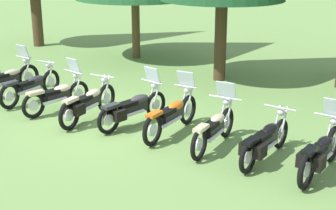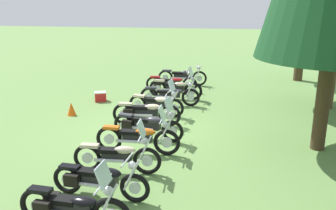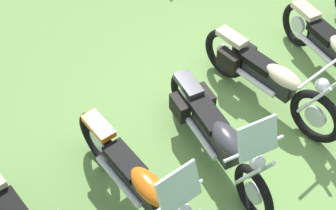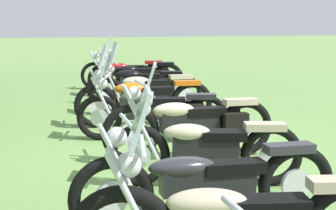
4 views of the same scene
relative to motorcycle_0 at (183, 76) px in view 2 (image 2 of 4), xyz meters
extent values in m
plane|color=#6B934C|center=(6.58, -0.33, -0.47)|extent=(80.00, 80.00, 0.00)
torus|color=black|center=(-0.03, 0.81, -0.11)|extent=(0.12, 0.73, 0.72)
cylinder|color=silver|center=(-0.03, 0.81, -0.11)|extent=(0.06, 0.28, 0.28)
torus|color=black|center=(0.02, -0.85, -0.11)|extent=(0.12, 0.73, 0.72)
cylinder|color=silver|center=(0.02, -0.85, -0.11)|extent=(0.06, 0.28, 0.28)
cube|color=black|center=(0.00, -0.02, 0.01)|extent=(0.25, 0.83, 0.25)
ellipsoid|color=#2D2D33|center=(-0.01, 0.21, 0.16)|extent=(0.30, 0.59, 0.20)
cube|color=black|center=(0.00, -0.25, 0.13)|extent=(0.28, 0.55, 0.10)
cube|color=#2D2D33|center=(0.02, -0.77, 0.24)|extent=(0.22, 0.45, 0.08)
cylinder|color=silver|center=(-0.11, 0.75, 0.19)|extent=(0.05, 0.34, 0.65)
cylinder|color=silver|center=(0.06, 0.75, 0.19)|extent=(0.05, 0.34, 0.65)
cylinder|color=silver|center=(-0.02, 0.67, 0.53)|extent=(0.70, 0.06, 0.04)
sphere|color=silver|center=(-0.03, 0.76, 0.41)|extent=(0.17, 0.17, 0.17)
cylinder|color=silver|center=(0.15, -0.20, -0.09)|extent=(0.10, 0.82, 0.08)
torus|color=black|center=(1.25, 0.47, -0.13)|extent=(0.15, 0.69, 0.68)
cylinder|color=silver|center=(1.25, 0.47, -0.13)|extent=(0.07, 0.27, 0.27)
torus|color=black|center=(1.38, -1.18, -0.13)|extent=(0.15, 0.69, 0.68)
cylinder|color=silver|center=(1.38, -1.18, -0.13)|extent=(0.07, 0.27, 0.27)
cube|color=black|center=(1.32, -0.35, -0.04)|extent=(0.25, 0.83, 0.20)
ellipsoid|color=#B21919|center=(1.30, -0.13, 0.09)|extent=(0.28, 0.60, 0.16)
cube|color=black|center=(1.34, -0.58, 0.06)|extent=(0.26, 0.56, 0.10)
cube|color=#B21919|center=(1.38, -1.10, 0.20)|extent=(0.21, 0.45, 0.08)
cylinder|color=silver|center=(1.19, 0.40, 0.17)|extent=(0.07, 0.34, 0.65)
cylinder|color=silver|center=(1.33, 0.41, 0.17)|extent=(0.07, 0.34, 0.65)
cylinder|color=silver|center=(1.26, 0.33, 0.51)|extent=(0.64, 0.09, 0.04)
sphere|color=silver|center=(1.26, 0.42, 0.39)|extent=(0.18, 0.18, 0.17)
cylinder|color=silver|center=(1.45, -0.53, -0.11)|extent=(0.14, 0.82, 0.08)
cube|color=black|center=(1.22, -0.99, -0.03)|extent=(0.16, 0.33, 0.26)
cube|color=black|center=(1.52, -0.97, -0.03)|extent=(0.16, 0.33, 0.26)
torus|color=black|center=(2.57, 0.75, -0.09)|extent=(0.20, 0.77, 0.76)
cylinder|color=silver|center=(2.57, 0.75, -0.09)|extent=(0.08, 0.30, 0.29)
torus|color=black|center=(2.39, -0.79, -0.09)|extent=(0.20, 0.77, 0.76)
cylinder|color=silver|center=(2.39, -0.79, -0.09)|extent=(0.08, 0.30, 0.29)
cube|color=black|center=(2.48, -0.02, 0.02)|extent=(0.28, 0.79, 0.24)
ellipsoid|color=beige|center=(2.50, 0.19, 0.16)|extent=(0.31, 0.57, 0.18)
cube|color=black|center=(2.45, -0.23, 0.13)|extent=(0.29, 0.54, 0.10)
cube|color=beige|center=(2.40, -0.71, 0.27)|extent=(0.23, 0.46, 0.08)
cylinder|color=silver|center=(2.49, 0.70, 0.21)|extent=(0.08, 0.34, 0.65)
cylinder|color=silver|center=(2.63, 0.68, 0.21)|extent=(0.08, 0.34, 0.65)
cylinder|color=silver|center=(2.55, 0.61, 0.55)|extent=(0.64, 0.11, 0.04)
sphere|color=silver|center=(2.56, 0.70, 0.43)|extent=(0.19, 0.19, 0.17)
cylinder|color=silver|center=(2.58, -0.20, -0.07)|extent=(0.17, 0.77, 0.08)
cube|color=silver|center=(2.55, 0.63, 0.73)|extent=(0.45, 0.20, 0.39)
torus|color=black|center=(3.51, 0.73, -0.11)|extent=(0.14, 0.72, 0.72)
cylinder|color=silver|center=(3.51, 0.73, -0.11)|extent=(0.06, 0.28, 0.28)
torus|color=black|center=(3.57, -0.92, -0.11)|extent=(0.14, 0.72, 0.72)
cylinder|color=silver|center=(3.57, -0.92, -0.11)|extent=(0.06, 0.28, 0.28)
cube|color=black|center=(3.54, -0.09, -0.01)|extent=(0.22, 0.83, 0.22)
ellipsoid|color=#2D2D33|center=(3.53, 0.13, 0.12)|extent=(0.26, 0.59, 0.17)
cube|color=black|center=(3.55, -0.32, 0.09)|extent=(0.25, 0.55, 0.10)
cube|color=#2D2D33|center=(3.57, -0.84, 0.23)|extent=(0.19, 0.45, 0.08)
cylinder|color=silver|center=(3.44, 0.67, 0.19)|extent=(0.06, 0.34, 0.65)
cylinder|color=silver|center=(3.58, 0.68, 0.19)|extent=(0.06, 0.34, 0.65)
cylinder|color=silver|center=(3.51, 0.59, 0.53)|extent=(0.68, 0.06, 0.04)
sphere|color=silver|center=(3.51, 0.68, 0.41)|extent=(0.18, 0.18, 0.17)
cylinder|color=silver|center=(3.67, -0.27, -0.09)|extent=(0.11, 0.82, 0.08)
torus|color=black|center=(4.94, 0.30, -0.13)|extent=(0.23, 0.69, 0.68)
cylinder|color=silver|center=(4.94, 0.30, -0.13)|extent=(0.10, 0.27, 0.26)
torus|color=black|center=(4.67, -1.12, -0.13)|extent=(0.23, 0.69, 0.68)
cylinder|color=silver|center=(4.67, -1.12, -0.13)|extent=(0.10, 0.27, 0.26)
cube|color=black|center=(4.81, -0.41, -0.02)|extent=(0.36, 0.75, 0.24)
ellipsoid|color=beige|center=(4.85, -0.21, 0.13)|extent=(0.38, 0.56, 0.19)
cube|color=black|center=(4.77, -0.61, 0.10)|extent=(0.36, 0.52, 0.10)
cube|color=beige|center=(4.69, -1.04, 0.19)|extent=(0.29, 0.47, 0.08)
cylinder|color=silver|center=(4.85, 0.26, 0.17)|extent=(0.11, 0.34, 0.65)
cylinder|color=silver|center=(5.02, 0.23, 0.17)|extent=(0.11, 0.34, 0.65)
cylinder|color=silver|center=(4.92, 0.17, 0.51)|extent=(0.77, 0.18, 0.04)
sphere|color=silver|center=(4.93, 0.25, 0.39)|extent=(0.20, 0.20, 0.17)
cylinder|color=silver|center=(4.92, -0.59, -0.11)|extent=(0.21, 0.72, 0.08)
cube|color=silver|center=(4.92, 0.19, 0.69)|extent=(0.46, 0.23, 0.39)
torus|color=black|center=(5.94, 0.27, -0.09)|extent=(0.15, 0.75, 0.75)
cylinder|color=silver|center=(5.94, 0.27, -0.09)|extent=(0.07, 0.29, 0.29)
torus|color=black|center=(6.02, -1.28, -0.09)|extent=(0.15, 0.75, 0.75)
cylinder|color=silver|center=(6.02, -1.28, -0.09)|extent=(0.07, 0.29, 0.29)
cube|color=black|center=(5.98, -0.51, 0.02)|extent=(0.24, 0.78, 0.26)
ellipsoid|color=beige|center=(5.97, -0.30, 0.18)|extent=(0.28, 0.56, 0.20)
cube|color=black|center=(5.99, -0.72, 0.15)|extent=(0.26, 0.52, 0.10)
cube|color=beige|center=(6.02, -1.20, 0.26)|extent=(0.21, 0.45, 0.08)
cylinder|color=silver|center=(5.87, 0.20, 0.20)|extent=(0.06, 0.34, 0.65)
cylinder|color=silver|center=(6.01, 0.21, 0.20)|extent=(0.06, 0.34, 0.65)
cylinder|color=silver|center=(5.94, 0.13, 0.54)|extent=(0.75, 0.08, 0.04)
sphere|color=silver|center=(5.94, 0.22, 0.42)|extent=(0.18, 0.18, 0.17)
cylinder|color=silver|center=(6.11, -0.67, -0.07)|extent=(0.12, 0.77, 0.08)
cube|color=black|center=(5.86, -1.09, 0.01)|extent=(0.16, 0.33, 0.26)
cube|color=black|center=(6.17, -1.07, 0.01)|extent=(0.16, 0.33, 0.26)
torus|color=black|center=(7.30, 0.56, -0.13)|extent=(0.23, 0.69, 0.68)
cylinder|color=silver|center=(7.30, 0.56, -0.13)|extent=(0.10, 0.27, 0.26)
torus|color=black|center=(6.99, -1.00, -0.13)|extent=(0.23, 0.69, 0.68)
cylinder|color=silver|center=(6.99, -1.00, -0.13)|extent=(0.10, 0.27, 0.26)
cube|color=black|center=(7.15, -0.22, -0.01)|extent=(0.38, 0.82, 0.27)
ellipsoid|color=#2D2D33|center=(7.19, 0.00, 0.15)|extent=(0.39, 0.61, 0.21)
cube|color=black|center=(7.10, -0.43, 0.12)|extent=(0.36, 0.57, 0.10)
cube|color=#2D2D33|center=(7.00, -0.92, 0.20)|extent=(0.29, 0.47, 0.08)
cylinder|color=silver|center=(7.21, 0.52, 0.17)|extent=(0.11, 0.34, 0.65)
cylinder|color=silver|center=(7.37, 0.49, 0.17)|extent=(0.11, 0.34, 0.65)
cylinder|color=silver|center=(7.28, 0.43, 0.51)|extent=(0.70, 0.18, 0.04)
sphere|color=silver|center=(7.29, 0.51, 0.39)|extent=(0.20, 0.20, 0.17)
cylinder|color=silver|center=(7.25, -0.42, -0.11)|extent=(0.23, 0.79, 0.08)
cube|color=silver|center=(7.28, 0.45, 0.69)|extent=(0.46, 0.24, 0.39)
cube|color=black|center=(6.85, -0.77, -0.03)|extent=(0.20, 0.34, 0.26)
cube|color=black|center=(7.20, -0.84, -0.03)|extent=(0.20, 0.34, 0.26)
torus|color=black|center=(8.25, 0.55, -0.10)|extent=(0.11, 0.74, 0.74)
cylinder|color=silver|center=(8.25, 0.55, -0.10)|extent=(0.05, 0.28, 0.28)
torus|color=black|center=(8.26, -1.08, -0.10)|extent=(0.11, 0.74, 0.74)
cylinder|color=silver|center=(8.26, -1.08, -0.10)|extent=(0.05, 0.28, 0.28)
cube|color=black|center=(8.26, -0.26, 0.02)|extent=(0.21, 0.80, 0.26)
ellipsoid|color=#D16014|center=(8.26, -0.04, 0.17)|extent=(0.26, 0.57, 0.20)
cube|color=black|center=(8.26, -0.49, 0.14)|extent=(0.24, 0.54, 0.10)
cube|color=#D16014|center=(8.26, -1.00, 0.25)|extent=(0.19, 0.44, 0.08)
cylinder|color=silver|center=(8.18, 0.49, 0.20)|extent=(0.04, 0.34, 0.65)
cylinder|color=silver|center=(8.33, 0.49, 0.20)|extent=(0.04, 0.34, 0.65)
cylinder|color=silver|center=(8.25, 0.41, 0.54)|extent=(0.61, 0.04, 0.04)
sphere|color=silver|center=(8.25, 0.50, 0.42)|extent=(0.17, 0.17, 0.17)
cylinder|color=silver|center=(8.39, -0.44, -0.08)|extent=(0.08, 0.80, 0.08)
cube|color=silver|center=(8.25, 0.43, 0.72)|extent=(0.44, 0.15, 0.39)
torus|color=black|center=(9.44, 0.26, -0.12)|extent=(0.13, 0.70, 0.70)
cylinder|color=silver|center=(9.44, 0.26, -0.12)|extent=(0.06, 0.27, 0.27)
torus|color=black|center=(9.50, -1.24, -0.12)|extent=(0.13, 0.70, 0.70)
cylinder|color=silver|center=(9.50, -1.24, -0.12)|extent=(0.06, 0.27, 0.27)
cube|color=black|center=(9.47, -0.49, -0.01)|extent=(0.23, 0.75, 0.25)
ellipsoid|color=beige|center=(9.46, -0.28, 0.14)|extent=(0.28, 0.54, 0.19)
cube|color=black|center=(9.48, -0.69, 0.11)|extent=(0.26, 0.50, 0.10)
cube|color=beige|center=(9.49, -1.16, 0.21)|extent=(0.21, 0.45, 0.08)
cylinder|color=silver|center=(9.36, 0.19, 0.18)|extent=(0.06, 0.34, 0.65)
cylinder|color=silver|center=(9.51, 0.20, 0.18)|extent=(0.06, 0.34, 0.65)
cylinder|color=silver|center=(9.44, 0.12, 0.52)|extent=(0.78, 0.07, 0.04)
sphere|color=silver|center=(9.44, 0.21, 0.40)|extent=(0.18, 0.18, 0.17)
cylinder|color=silver|center=(9.60, -0.65, -0.10)|extent=(0.11, 0.74, 0.08)
cube|color=silver|center=(9.44, 0.14, 0.70)|extent=(0.45, 0.17, 0.39)
torus|color=black|center=(10.72, 0.27, -0.14)|extent=(0.15, 0.67, 0.66)
cylinder|color=silver|center=(10.72, 0.27, -0.14)|extent=(0.07, 0.26, 0.25)
torus|color=black|center=(10.60, -1.28, -0.14)|extent=(0.15, 0.67, 0.66)
cylinder|color=silver|center=(10.60, -1.28, -0.14)|extent=(0.07, 0.26, 0.25)
cube|color=black|center=(10.66, -0.50, -0.02)|extent=(0.28, 0.78, 0.27)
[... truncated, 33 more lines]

